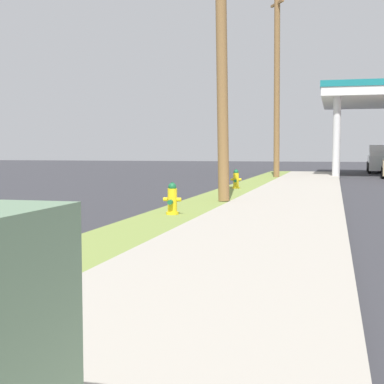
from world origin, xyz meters
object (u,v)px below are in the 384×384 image
at_px(truck_white_on_apron, 383,160).
at_px(utility_pole_midground, 222,49).
at_px(utility_pole_background, 277,84).
at_px(fire_hydrant_third, 236,180).
at_px(fire_hydrant_second, 172,200).

bearing_deg(truck_white_on_apron, utility_pole_midground, -104.19).
bearing_deg(utility_pole_background, fire_hydrant_third, -93.30).
bearing_deg(utility_pole_background, fire_hydrant_second, -91.46).
height_order(fire_hydrant_second, truck_white_on_apron, truck_white_on_apron).
height_order(utility_pole_midground, utility_pole_background, utility_pole_background).
relative_size(fire_hydrant_third, utility_pole_midground, 0.09).
distance_m(utility_pole_background, truck_white_on_apron, 13.41).
height_order(fire_hydrant_third, utility_pole_background, utility_pole_background).
xyz_separation_m(fire_hydrant_third, utility_pole_midground, (0.48, -5.33, 4.06)).
bearing_deg(utility_pole_midground, fire_hydrant_second, -96.08).
xyz_separation_m(fire_hydrant_second, truck_white_on_apron, (6.96, 29.71, 0.47)).
xyz_separation_m(fire_hydrant_second, fire_hydrant_third, (-0.08, 9.08, 0.00)).
relative_size(utility_pole_midground, utility_pole_background, 0.86).
relative_size(fire_hydrant_second, utility_pole_midground, 0.09).
bearing_deg(fire_hydrant_third, fire_hydrant_second, -89.49).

